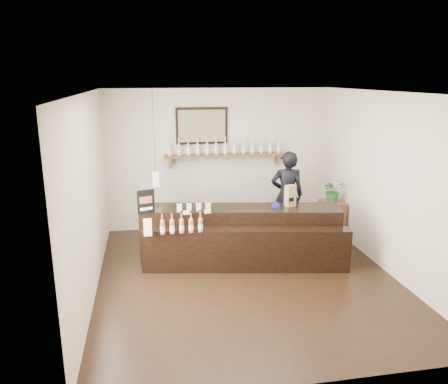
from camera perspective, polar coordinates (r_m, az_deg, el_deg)
name	(u,v)px	position (r m, az deg, el deg)	size (l,w,h in m)	color
ground	(246,277)	(6.92, 2.93, -11.01)	(5.00, 5.00, 0.00)	black
room_shell	(248,170)	(6.36, 3.13, 2.93)	(5.00, 5.00, 5.00)	beige
back_wall_decor	(213,143)	(8.62, -1.44, 6.44)	(2.66, 0.96, 1.69)	#56371D
counter	(241,238)	(7.27, 2.28, -5.96)	(3.34, 1.44, 1.07)	black
promo_sign	(146,202)	(6.95, -10.16, -1.27)	(0.27, 0.10, 0.39)	black
paper_bag	(290,196)	(7.34, 8.65, -0.48)	(0.19, 0.16, 0.35)	olive
tape_dispenser	(276,205)	(7.27, 6.77, -1.69)	(0.12, 0.05, 0.10)	#172DA7
side_cabinet	(331,219)	(8.65, 13.83, -3.48)	(0.41, 0.53, 0.72)	#56371D
potted_plant	(333,190)	(8.49, 14.07, 0.25)	(0.40, 0.35, 0.44)	#2E5D25
shopkeeper	(287,190)	(8.29, 8.25, 0.31)	(0.70, 0.46, 1.91)	black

